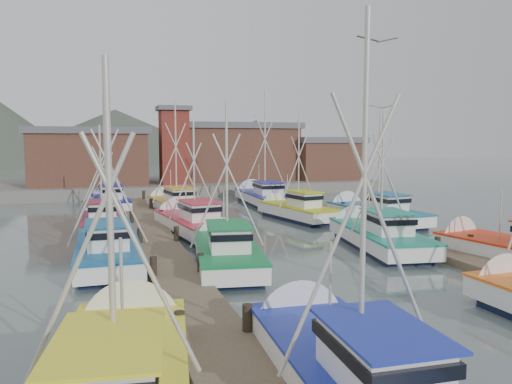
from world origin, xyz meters
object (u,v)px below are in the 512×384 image
object	(u,v)px
boat_0	(346,368)
boat_8	(191,222)
boat_4	(226,251)
boat_12	(174,205)
lookout_tower	(174,144)

from	to	relation	value
boat_0	boat_8	distance (m)	21.88
boat_0	boat_4	bearing A→B (deg)	91.50
boat_8	boat_12	bearing A→B (deg)	80.38
boat_4	boat_12	world-z (taller)	boat_12
boat_12	lookout_tower	bearing A→B (deg)	74.48
lookout_tower	boat_0	distance (m)	45.93
boat_0	boat_8	bearing A→B (deg)	92.37
boat_4	boat_8	xyz separation A→B (m)	(-0.10, 8.94, -0.00)
boat_4	boat_8	size ratio (longest dim) A/B	0.95
boat_0	lookout_tower	bearing A→B (deg)	89.69
boat_0	boat_4	xyz separation A→B (m)	(0.34, 12.94, -0.00)
boat_8	boat_12	world-z (taller)	boat_12
lookout_tower	boat_12	distance (m)	15.31
lookout_tower	boat_4	bearing A→B (deg)	-94.05
boat_0	boat_12	bearing A→B (deg)	92.07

